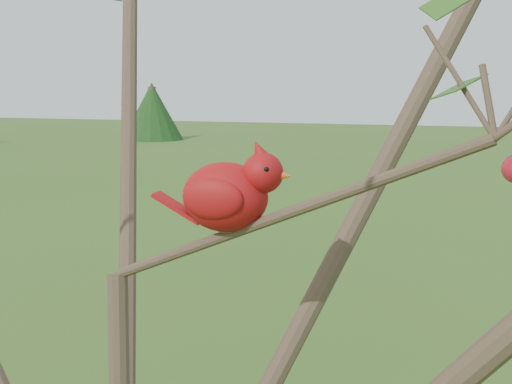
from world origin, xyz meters
TOP-DOWN VIEW (x-y plane):
  - crabapple_tree at (0.03, -0.02)m, footprint 2.35×2.05m
  - cardinal at (0.16, 0.08)m, footprint 0.23×0.12m
  - distant_trees at (-0.07, 23.86)m, footprint 41.32×11.77m

SIDE VIEW (x-z plane):
  - distant_trees at x=-0.07m, z-range -0.15..2.97m
  - cardinal at x=0.16m, z-range 2.02..2.18m
  - crabapple_tree at x=0.03m, z-range 0.65..3.60m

